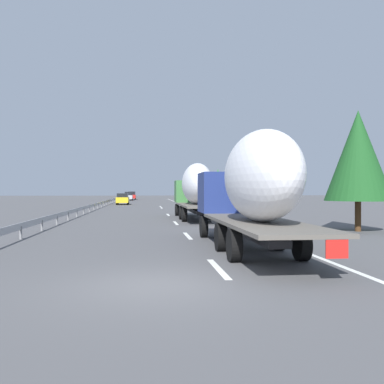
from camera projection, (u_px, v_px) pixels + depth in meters
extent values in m
plane|color=#4C4C4F|center=(148.00, 210.00, 49.95)|extent=(260.00, 260.00, 0.00)
cube|color=white|center=(218.00, 268.00, 12.37)|extent=(3.20, 0.20, 0.01)
cube|color=white|center=(188.00, 236.00, 21.22)|extent=(3.20, 0.20, 0.01)
cube|color=white|center=(176.00, 223.00, 29.46)|extent=(3.20, 0.20, 0.01)
cube|color=white|center=(168.00, 215.00, 39.15)|extent=(3.20, 0.20, 0.01)
cube|color=white|center=(162.00, 208.00, 54.40)|extent=(3.20, 0.20, 0.01)
cube|color=white|center=(160.00, 207.00, 58.77)|extent=(3.20, 0.20, 0.01)
cube|color=white|center=(190.00, 208.00, 55.52)|extent=(110.00, 0.20, 0.01)
cube|color=#387038|center=(189.00, 191.00, 37.88)|extent=(2.40, 2.50, 1.90)
cube|color=black|center=(188.00, 186.00, 38.97)|extent=(0.08, 2.12, 0.80)
cube|color=#262628|center=(193.00, 210.00, 34.92)|extent=(10.95, 0.70, 0.24)
cube|color=#59544C|center=(198.00, 205.00, 31.96)|extent=(9.51, 2.50, 0.12)
ellipsoid|color=white|center=(197.00, 184.00, 32.39)|extent=(6.93, 2.20, 3.09)
cube|color=red|center=(217.00, 211.00, 27.34)|extent=(0.04, 0.56, 0.56)
cylinder|color=black|center=(177.00, 210.00, 37.76)|extent=(1.04, 0.30, 1.04)
cylinder|color=black|center=(202.00, 210.00, 38.00)|extent=(1.04, 0.30, 1.04)
cylinder|color=black|center=(181.00, 213.00, 33.04)|extent=(1.04, 0.35, 1.04)
cylinder|color=black|center=(210.00, 213.00, 33.28)|extent=(1.04, 0.35, 1.04)
cylinder|color=black|center=(184.00, 214.00, 30.65)|extent=(1.04, 0.35, 1.04)
cylinder|color=black|center=(215.00, 214.00, 30.89)|extent=(1.04, 0.35, 1.04)
cube|color=navy|center=(226.00, 192.00, 20.65)|extent=(2.40, 2.50, 1.90)
cube|color=black|center=(222.00, 182.00, 21.74)|extent=(0.08, 2.12, 0.80)
cube|color=#262628|center=(240.00, 229.00, 17.74)|extent=(10.79, 0.70, 0.24)
cube|color=#59544C|center=(258.00, 223.00, 14.83)|extent=(9.32, 2.50, 0.12)
ellipsoid|color=white|center=(260.00, 176.00, 14.54)|extent=(6.20, 2.20, 3.08)
cube|color=red|center=(337.00, 247.00, 10.30)|extent=(0.04, 0.56, 0.56)
cylinder|color=black|center=(204.00, 226.00, 20.54)|extent=(1.04, 0.30, 1.04)
cylinder|color=black|center=(249.00, 226.00, 20.78)|extent=(1.04, 0.30, 1.04)
cylinder|color=black|center=(221.00, 237.00, 15.90)|extent=(1.04, 0.35, 1.04)
cylinder|color=black|center=(278.00, 236.00, 16.14)|extent=(1.04, 0.35, 1.04)
cylinder|color=black|center=(234.00, 245.00, 13.52)|extent=(1.04, 0.35, 1.04)
cylinder|color=black|center=(302.00, 244.00, 13.76)|extent=(1.04, 0.35, 1.04)
cube|color=red|center=(132.00, 197.00, 102.07)|extent=(4.70, 1.83, 0.84)
cube|color=black|center=(132.00, 193.00, 101.72)|extent=(2.59, 1.61, 0.77)
cylinder|color=black|center=(129.00, 198.00, 103.44)|extent=(0.64, 0.22, 0.64)
cylinder|color=black|center=(135.00, 198.00, 103.61)|extent=(0.64, 0.22, 0.64)
cylinder|color=black|center=(128.00, 198.00, 100.54)|extent=(0.64, 0.22, 0.64)
cylinder|color=black|center=(135.00, 198.00, 100.71)|extent=(0.64, 0.22, 0.64)
cube|color=gold|center=(123.00, 200.00, 66.99)|extent=(4.71, 1.85, 0.84)
cube|color=black|center=(123.00, 195.00, 66.63)|extent=(2.59, 1.63, 0.60)
cylinder|color=black|center=(118.00, 202.00, 68.35)|extent=(0.64, 0.22, 0.64)
cylinder|color=black|center=(128.00, 202.00, 68.53)|extent=(0.64, 0.22, 0.64)
cylinder|color=black|center=(117.00, 203.00, 65.45)|extent=(0.64, 0.22, 0.64)
cylinder|color=black|center=(128.00, 203.00, 65.63)|extent=(0.64, 0.22, 0.64)
cube|color=#ADB2B7|center=(129.00, 197.00, 93.96)|extent=(4.79, 1.71, 0.84)
cube|color=black|center=(128.00, 193.00, 93.60)|extent=(2.64, 1.51, 0.73)
cylinder|color=black|center=(125.00, 199.00, 95.36)|extent=(0.64, 0.22, 0.64)
cylinder|color=black|center=(132.00, 199.00, 95.52)|extent=(0.64, 0.22, 0.64)
cylinder|color=black|center=(125.00, 199.00, 92.40)|extent=(0.64, 0.22, 0.64)
cylinder|color=black|center=(132.00, 199.00, 92.57)|extent=(0.64, 0.22, 0.64)
cylinder|color=gray|center=(199.00, 197.00, 55.52)|extent=(0.10, 0.10, 2.78)
cube|color=#2D569E|center=(199.00, 183.00, 55.51)|extent=(0.06, 0.90, 0.70)
cylinder|color=#472D19|center=(198.00, 197.00, 92.34)|extent=(0.26, 0.26, 1.44)
cone|color=#194C1E|center=(198.00, 185.00, 92.32)|extent=(2.46, 2.46, 4.05)
cylinder|color=#472D19|center=(358.00, 216.00, 23.51)|extent=(0.33, 0.33, 1.68)
cone|color=#194C1E|center=(358.00, 155.00, 23.49)|extent=(3.62, 3.62, 4.96)
cylinder|color=#472D19|center=(217.00, 200.00, 70.31)|extent=(0.33, 0.33, 1.20)
cone|color=#286B2D|center=(217.00, 186.00, 70.30)|extent=(3.93, 3.93, 3.57)
cylinder|color=#472D19|center=(218.00, 198.00, 69.50)|extent=(0.28, 0.28, 1.82)
cone|color=#286B2D|center=(218.00, 181.00, 69.48)|extent=(2.84, 2.84, 3.85)
cylinder|color=#472D19|center=(197.00, 197.00, 86.87)|extent=(0.25, 0.25, 1.91)
cone|color=#286B2D|center=(197.00, 177.00, 86.85)|extent=(2.45, 2.45, 5.84)
cube|color=#9EA0A5|center=(98.00, 204.00, 52.27)|extent=(94.00, 0.06, 0.32)
cube|color=slate|center=(21.00, 233.00, 19.77)|extent=(0.10, 0.10, 0.60)
cube|color=slate|center=(42.00, 225.00, 23.84)|extent=(0.10, 0.10, 0.60)
cube|color=slate|center=(57.00, 220.00, 27.90)|extent=(0.10, 0.10, 0.60)
cube|color=slate|center=(68.00, 216.00, 31.96)|extent=(0.10, 0.10, 0.60)
cube|color=slate|center=(77.00, 213.00, 36.02)|extent=(0.10, 0.10, 0.60)
cube|color=slate|center=(84.00, 211.00, 40.09)|extent=(0.10, 0.10, 0.60)
cube|color=slate|center=(89.00, 209.00, 44.15)|extent=(0.10, 0.10, 0.60)
cube|color=slate|center=(94.00, 208.00, 48.21)|extent=(0.10, 0.10, 0.60)
cube|color=slate|center=(98.00, 206.00, 52.27)|extent=(0.10, 0.10, 0.60)
cube|color=slate|center=(101.00, 205.00, 56.34)|extent=(0.10, 0.10, 0.60)
cube|color=slate|center=(104.00, 204.00, 60.40)|extent=(0.10, 0.10, 0.60)
cube|color=slate|center=(107.00, 203.00, 64.46)|extent=(0.10, 0.10, 0.60)
cube|color=slate|center=(109.00, 202.00, 68.52)|extent=(0.10, 0.10, 0.60)
cube|color=slate|center=(111.00, 202.00, 72.59)|extent=(0.10, 0.10, 0.60)
cube|color=slate|center=(113.00, 201.00, 76.65)|extent=(0.10, 0.10, 0.60)
cube|color=slate|center=(115.00, 201.00, 80.71)|extent=(0.10, 0.10, 0.60)
cube|color=slate|center=(116.00, 200.00, 84.77)|extent=(0.10, 0.10, 0.60)
cube|color=slate|center=(117.00, 200.00, 88.84)|extent=(0.10, 0.10, 0.60)
cube|color=slate|center=(119.00, 199.00, 92.90)|extent=(0.10, 0.10, 0.60)
cube|color=slate|center=(120.00, 199.00, 96.96)|extent=(0.10, 0.10, 0.60)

